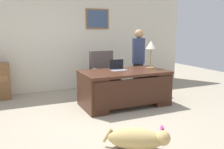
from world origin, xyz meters
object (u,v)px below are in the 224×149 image
at_px(laptop, 118,68).
at_px(armchair, 104,75).
at_px(desk, 125,87).
at_px(dog_lying, 137,139).
at_px(dog_toy_bone, 162,128).
at_px(person_standing, 138,61).
at_px(desk_lamp, 151,47).

bearing_deg(laptop, armchair, 88.38).
height_order(desk, dog_lying, desk).
xyz_separation_m(desk, dog_toy_bone, (-0.03, -1.40, -0.38)).
height_order(person_standing, laptop, person_standing).
height_order(dog_lying, laptop, laptop).
xyz_separation_m(desk, laptop, (-0.09, 0.17, 0.39)).
bearing_deg(desk_lamp, desk, -172.72).
distance_m(armchair, desk_lamp, 1.41).
bearing_deg(dog_toy_bone, desk_lamp, 64.19).
distance_m(dog_lying, laptop, 2.20).
bearing_deg(armchair, desk, -86.47).
xyz_separation_m(armchair, dog_toy_bone, (0.03, -2.42, -0.46)).
bearing_deg(armchair, desk_lamp, -51.20).
distance_m(person_standing, dog_lying, 3.12).
bearing_deg(dog_toy_bone, desk, 88.63).
distance_m(person_standing, desk_lamp, 0.83).
relative_size(armchair, dog_toy_bone, 5.89).
bearing_deg(dog_toy_bone, armchair, 90.69).
distance_m(laptop, desk_lamp, 0.89).
bearing_deg(desk, dog_lying, -112.03).
bearing_deg(armchair, dog_toy_bone, -89.31).
xyz_separation_m(desk, dog_lying, (-0.74, -1.83, -0.25)).
xyz_separation_m(person_standing, dog_lying, (-1.53, -2.63, -0.67)).
bearing_deg(laptop, desk, -63.31).
xyz_separation_m(desk, armchair, (-0.06, 1.02, 0.08)).
height_order(armchair, laptop, armchair).
distance_m(desk, dog_lying, 1.99).
bearing_deg(person_standing, desk, -134.50).
bearing_deg(armchair, dog_lying, -103.38).
xyz_separation_m(laptop, dog_toy_bone, (0.05, -1.57, -0.77)).
bearing_deg(desk_lamp, dog_toy_bone, -115.81).
height_order(desk, laptop, laptop).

